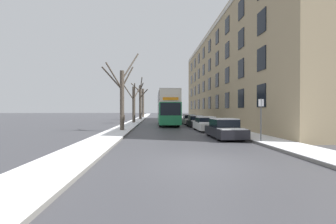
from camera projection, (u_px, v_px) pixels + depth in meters
The scene contains 15 objects.
ground_plane at pixel (206, 164), 8.50m from camera, with size 320.00×320.00×0.00m, color #424247.
sidewalk_left at pixel (142, 117), 61.09m from camera, with size 2.25×130.00×0.16m.
sidewalk_right at pixel (181, 117), 61.72m from camera, with size 2.25×130.00×0.16m.
terrace_facade_right at pixel (239, 77), 34.34m from camera, with size 9.10×42.51×14.36m.
bare_tree_left_0 at pixel (122, 96), 21.20m from camera, with size 3.27×2.51×7.73m.
bare_tree_left_1 at pixel (134, 103), 34.27m from camera, with size 2.51×3.45×6.16m.
bare_tree_left_2 at pixel (140, 100), 47.26m from camera, with size 3.75×3.67×8.80m.
bare_tree_left_3 at pixel (143, 102), 60.49m from camera, with size 2.06×3.06×8.44m.
double_decker_bus at pixel (168, 106), 30.51m from camera, with size 2.57×10.99×4.52m.
parked_car_0 at pixel (224, 129), 16.15m from camera, with size 1.87×4.49×1.43m.
parked_car_1 at pixel (206, 124), 22.03m from camera, with size 1.88×4.31×1.40m.
parked_car_2 at pixel (196, 122), 27.37m from camera, with size 1.81×3.94×1.40m.
parked_car_3 at pixel (189, 120), 32.59m from camera, with size 1.86×4.57×1.42m.
pedestrian_left_sidewalk at pixel (123, 119), 26.71m from camera, with size 0.37×0.37×1.68m.
street_sign_post at pixel (261, 118), 13.52m from camera, with size 0.32×0.07×2.72m.
Camera 1 is at (-1.93, -8.38, 2.02)m, focal length 24.00 mm.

